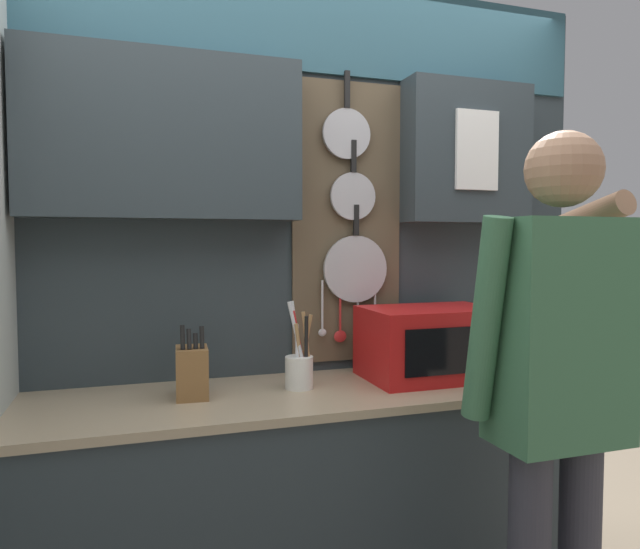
{
  "coord_description": "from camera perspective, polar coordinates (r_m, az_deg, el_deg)",
  "views": [
    {
      "loc": [
        -0.66,
        -2.0,
        1.44
      ],
      "look_at": [
        0.07,
        0.19,
        1.31
      ],
      "focal_mm": 32.0,
      "sensor_mm": 36.0,
      "label": 1
    }
  ],
  "objects": [
    {
      "name": "base_cabinet_counter",
      "position": [
        2.33,
        -0.03,
        -22.14
      ],
      "size": [
        2.12,
        0.62,
        0.89
      ],
      "color": "#2D383D",
      "rests_on": "ground_plane"
    },
    {
      "name": "microwave",
      "position": [
        2.36,
        11.02,
        -6.71
      ],
      "size": [
        0.53,
        0.36,
        0.29
      ],
      "color": "red",
      "rests_on": "base_cabinet_counter"
    },
    {
      "name": "person",
      "position": [
        1.81,
        22.51,
        -9.38
      ],
      "size": [
        0.54,
        0.68,
        1.76
      ],
      "color": "#383842",
      "rests_on": "ground_plane"
    },
    {
      "name": "knife_block",
      "position": [
        2.09,
        -12.69,
        -9.45
      ],
      "size": [
        0.12,
        0.16,
        0.26
      ],
      "color": "brown",
      "rests_on": "base_cabinet_counter"
    },
    {
      "name": "utensil_crock",
      "position": [
        2.17,
        -2.06,
        -9.15
      ],
      "size": [
        0.11,
        0.11,
        0.33
      ],
      "color": "white",
      "rests_on": "base_cabinet_counter"
    },
    {
      "name": "back_wall_unit",
      "position": [
        2.37,
        -2.51,
        5.01
      ],
      "size": [
        2.69,
        0.22,
        2.53
      ],
      "color": "#2D383D",
      "rests_on": "ground_plane"
    }
  ]
}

